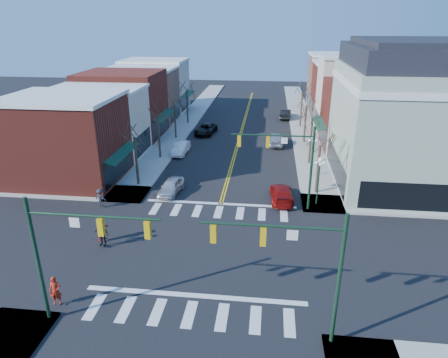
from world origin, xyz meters
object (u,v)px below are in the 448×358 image
(victorian_corner, at_px, (408,116))
(car_left_far, at_px, (206,129))
(pedestrian_red_b, at_px, (103,229))
(car_right_far, at_px, (286,114))
(car_right_near, at_px, (282,193))
(pedestrian_red_a, at_px, (55,291))
(lamppost_corner, at_px, (319,173))
(car_left_mid, at_px, (181,148))
(car_right_mid, at_px, (276,139))
(pedestrian_dark_b, at_px, (100,197))
(car_left_near, at_px, (171,187))
(pedestrian_dark_a, at_px, (102,233))
(lamppost_midblock, at_px, (312,149))

(victorian_corner, xyz_separation_m, car_left_far, (-21.30, 15.18, -5.96))
(pedestrian_red_b, bearing_deg, car_right_far, 14.88)
(car_right_near, bearing_deg, car_left_far, -67.52)
(victorian_corner, height_order, pedestrian_red_b, victorian_corner)
(car_right_near, height_order, pedestrian_red_a, pedestrian_red_a)
(lamppost_corner, bearing_deg, car_left_mid, 139.90)
(car_left_far, bearing_deg, car_right_mid, -15.56)
(victorian_corner, xyz_separation_m, pedestrian_red_a, (-23.98, -20.85, -5.63))
(car_left_mid, xyz_separation_m, pedestrian_dark_b, (-3.60, -14.89, 0.23))
(car_left_near, relative_size, car_right_far, 0.88)
(pedestrian_red_b, xyz_separation_m, pedestrian_dark_a, (0.20, -0.71, 0.03))
(car_left_far, xyz_separation_m, car_right_far, (11.20, 10.40, 0.05))
(car_left_near, bearing_deg, car_left_far, 96.06)
(car_right_far, bearing_deg, pedestrian_red_a, 77.99)
(lamppost_corner, bearing_deg, pedestrian_red_a, -136.55)
(victorian_corner, height_order, car_left_mid, victorian_corner)
(car_left_near, distance_m, car_left_mid, 11.44)
(lamppost_midblock, relative_size, pedestrian_dark_a, 2.30)
(lamppost_corner, relative_size, pedestrian_red_a, 2.48)
(victorian_corner, bearing_deg, car_left_near, -166.70)
(car_right_near, distance_m, pedestrian_dark_b, 15.55)
(pedestrian_dark_b, bearing_deg, lamppost_corner, -159.59)
(victorian_corner, xyz_separation_m, car_right_far, (-10.10, 25.58, -5.91))
(victorian_corner, bearing_deg, car_left_far, 144.52)
(pedestrian_red_b, bearing_deg, victorian_corner, -25.60)
(car_left_far, height_order, pedestrian_red_a, pedestrian_red_a)
(victorian_corner, distance_m, car_right_far, 28.13)
(car_right_mid, height_order, pedestrian_dark_a, pedestrian_dark_a)
(pedestrian_dark_a, bearing_deg, pedestrian_dark_b, 128.77)
(lamppost_corner, height_order, car_left_near, lamppost_corner)
(victorian_corner, height_order, car_left_near, victorian_corner)
(pedestrian_red_a, relative_size, pedestrian_dark_a, 0.93)
(lamppost_corner, distance_m, pedestrian_dark_b, 18.50)
(car_right_far, distance_m, pedestrian_red_a, 48.46)
(pedestrian_red_a, xyz_separation_m, pedestrian_dark_a, (0.10, 6.22, 0.07))
(pedestrian_dark_b, bearing_deg, pedestrian_dark_a, 125.77)
(victorian_corner, relative_size, pedestrian_dark_a, 7.55)
(car_left_mid, relative_size, pedestrian_dark_a, 2.28)
(car_left_far, xyz_separation_m, pedestrian_red_b, (-2.78, -29.10, 0.37))
(lamppost_corner, relative_size, car_right_far, 0.96)
(pedestrian_dark_a, bearing_deg, pedestrian_red_b, 120.81)
(car_left_near, height_order, car_right_mid, car_right_mid)
(pedestrian_dark_a, bearing_deg, car_left_mid, 102.61)
(car_left_far, bearing_deg, pedestrian_dark_a, -87.81)
(car_right_near, relative_size, pedestrian_dark_b, 2.96)
(car_left_far, xyz_separation_m, pedestrian_dark_a, (-2.58, -29.81, 0.40))
(pedestrian_red_a, bearing_deg, lamppost_midblock, 39.97)
(lamppost_corner, bearing_deg, victorian_corner, 35.86)
(car_left_mid, xyz_separation_m, pedestrian_dark_a, (-0.98, -20.92, 0.38))
(car_left_mid, relative_size, car_right_mid, 0.92)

